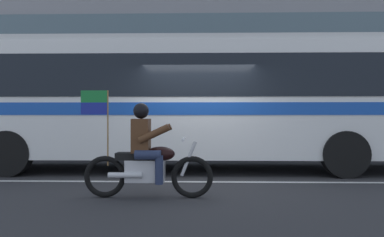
% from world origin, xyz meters
% --- Properties ---
extents(ground_plane, '(60.00, 60.00, 0.00)m').
position_xyz_m(ground_plane, '(0.00, 0.00, 0.00)').
color(ground_plane, '#2B2B2D').
extents(sidewalk_curb, '(28.00, 3.80, 0.15)m').
position_xyz_m(sidewalk_curb, '(0.00, 5.10, 0.07)').
color(sidewalk_curb, '#A39E93').
rests_on(sidewalk_curb, ground_plane).
extents(lane_center_stripe, '(26.60, 0.14, 0.01)m').
position_xyz_m(lane_center_stripe, '(0.00, -0.60, 0.00)').
color(lane_center_stripe, silver).
rests_on(lane_center_stripe, ground_plane).
extents(transit_bus, '(12.91, 2.66, 3.22)m').
position_xyz_m(transit_bus, '(-0.31, 1.19, 1.88)').
color(transit_bus, white).
rests_on(transit_bus, ground_plane).
extents(motorcycle_with_rider, '(2.20, 0.64, 1.78)m').
position_xyz_m(motorcycle_with_rider, '(-0.85, -2.13, 0.67)').
color(motorcycle_with_rider, black).
rests_on(motorcycle_with_rider, ground_plane).
extents(fire_hydrant, '(0.22, 0.30, 0.75)m').
position_xyz_m(fire_hydrant, '(1.09, 4.09, 0.52)').
color(fire_hydrant, gold).
rests_on(fire_hydrant, sidewalk_curb).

